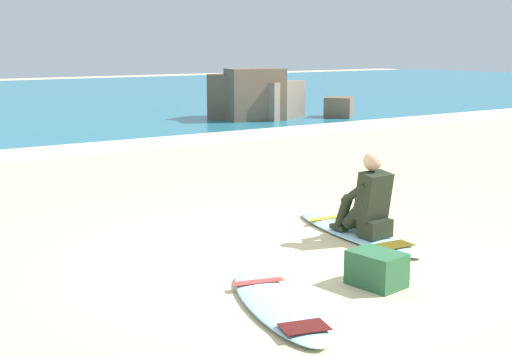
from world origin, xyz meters
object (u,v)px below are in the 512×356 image
surfboard_main (356,233)px  surfboard_spare_near (278,305)px  surfer_seated (368,203)px  beach_bag (377,269)px

surfboard_main → surfboard_spare_near: same height
surfer_seated → surfboard_spare_near: 2.35m
surfboard_main → surfboard_spare_near: (-2.07, -1.34, 0.00)m
surfer_seated → surfboard_spare_near: surfer_seated is taller
surfboard_spare_near → surfboard_main: bearing=32.9°
surfer_seated → beach_bag: (-0.95, -1.15, -0.28)m
surfer_seated → beach_bag: surfer_seated is taller
surfboard_main → surfboard_spare_near: bearing=-147.1°
surfer_seated → surfboard_spare_near: size_ratio=0.51×
surfboard_spare_near → beach_bag: size_ratio=3.90×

